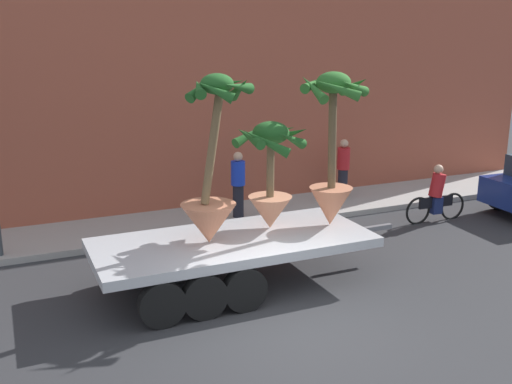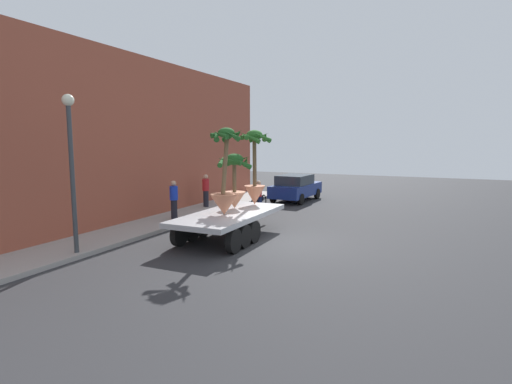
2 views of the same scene
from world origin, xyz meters
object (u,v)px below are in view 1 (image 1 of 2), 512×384
Objects in this scene: potted_palm_rear at (332,158)px; pedestrian_near_gate at (238,183)px; potted_palm_middle at (212,184)px; potted_palm_front at (270,175)px; flatbed_trailer at (221,251)px; pedestrian_far_left at (343,168)px; cyclist at (436,196)px.

potted_palm_rear reaches higher than pedestrian_near_gate.
potted_palm_middle reaches higher than potted_palm_front.
potted_palm_front is (1.16, 0.28, 1.30)m from flatbed_trailer.
potted_palm_front is (1.33, 0.33, -0.04)m from potted_palm_middle.
flatbed_trailer is at bearing -116.75° from pedestrian_near_gate.
potted_palm_front reaches higher than pedestrian_near_gate.
pedestrian_far_left is at bearing 38.27° from flatbed_trailer.
pedestrian_far_left is at bearing 43.30° from potted_palm_front.
pedestrian_near_gate is 1.00× the size of pedestrian_far_left.
potted_palm_middle reaches higher than pedestrian_far_left.
flatbed_trailer is 3.67× the size of pedestrian_near_gate.
cyclist is at bearing -22.79° from pedestrian_near_gate.
pedestrian_far_left is (2.97, 4.23, -1.33)m from potted_palm_rear.
potted_palm_middle is at bearing -165.46° from cyclist.
cyclist is at bearing -62.76° from pedestrian_far_left.
potted_palm_rear is at bearing -82.64° from pedestrian_near_gate.
potted_palm_front is at bearing 13.47° from flatbed_trailer.
potted_palm_rear reaches higher than potted_palm_front.
potted_palm_rear is at bearing 0.17° from potted_palm_middle.
pedestrian_near_gate is (0.70, 3.41, -1.01)m from potted_palm_front.
potted_palm_middle is at bearing -118.52° from pedestrian_near_gate.
potted_palm_rear is 1.79× the size of pedestrian_near_gate.
pedestrian_far_left reaches higher than flatbed_trailer.
potted_palm_rear reaches higher than flatbed_trailer.
pedestrian_far_left is at bearing 8.22° from pedestrian_near_gate.
cyclist is at bearing 14.50° from flatbed_trailer.
pedestrian_far_left is (-1.28, 2.48, 0.37)m from cyclist.
cyclist is at bearing 22.35° from potted_palm_rear.
potted_palm_front is at bearing -165.28° from cyclist.
potted_palm_rear is 1.79× the size of pedestrian_far_left.
potted_palm_rear is 1.66× the size of cyclist.
pedestrian_near_gate reaches higher than cyclist.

